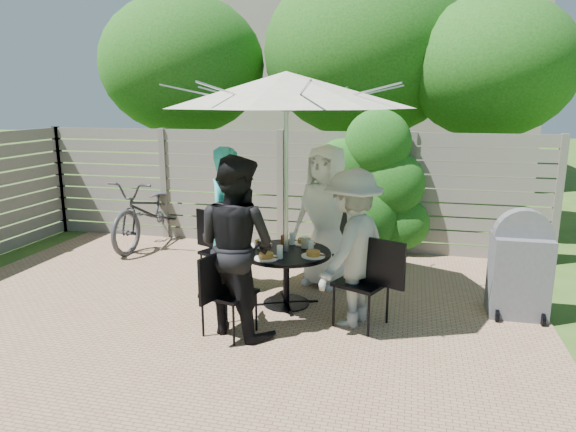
% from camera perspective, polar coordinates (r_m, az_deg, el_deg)
% --- Properties ---
extents(backyard_envelope, '(60.00, 60.00, 5.00)m').
position_cam_1_polar(backyard_envelope, '(15.13, 6.63, 13.86)').
color(backyard_envelope, '#315319').
rests_on(backyard_envelope, ground).
extents(patio_table, '(1.29, 1.29, 0.65)m').
position_cam_1_polar(patio_table, '(5.81, -0.19, -5.75)').
color(patio_table, black).
rests_on(patio_table, ground).
extents(umbrella, '(3.48, 3.48, 2.59)m').
position_cam_1_polar(umbrella, '(5.51, -0.21, 13.84)').
color(umbrella, silver).
rests_on(umbrella, ground).
extents(chair_back, '(0.60, 0.69, 0.92)m').
position_cam_1_polar(chair_back, '(6.62, 4.77, -5.02)').
color(chair_back, black).
rests_on(chair_back, ground).
extents(person_back, '(1.02, 0.85, 1.78)m').
position_cam_1_polar(person_back, '(6.35, 4.22, -0.05)').
color(person_back, silver).
rests_on(person_back, ground).
extents(chair_left, '(0.73, 0.61, 0.96)m').
position_cam_1_polar(chair_left, '(6.45, -7.18, -5.49)').
color(chair_left, black).
rests_on(chair_left, ground).
extents(person_left, '(0.64, 0.76, 1.77)m').
position_cam_1_polar(person_left, '(6.20, -6.41, -0.50)').
color(person_left, teal).
rests_on(person_left, ground).
extents(chair_front, '(0.54, 0.69, 0.90)m').
position_cam_1_polar(chair_front, '(5.17, -6.60, -10.36)').
color(chair_front, black).
rests_on(chair_front, ground).
extents(person_front, '(1.06, 0.96, 1.80)m').
position_cam_1_polar(person_front, '(5.06, -5.76, -3.35)').
color(person_front, black).
rests_on(person_front, ground).
extents(chair_right, '(0.74, 0.61, 0.97)m').
position_cam_1_polar(chair_right, '(5.38, 8.25, -9.23)').
color(chair_right, black).
rests_on(chair_right, ground).
extents(person_right, '(0.96, 1.21, 1.64)m').
position_cam_1_polar(person_right, '(5.27, 7.13, -3.61)').
color(person_right, '#9B9C97').
rests_on(person_right, ground).
extents(plate_back, '(0.26, 0.26, 0.06)m').
position_cam_1_polar(plate_back, '(6.02, 1.83, -2.88)').
color(plate_back, white).
rests_on(plate_back, patio_table).
extents(plate_left, '(0.26, 0.26, 0.06)m').
position_cam_1_polar(plate_left, '(5.95, -3.00, -3.09)').
color(plate_left, white).
rests_on(plate_left, patio_table).
extents(plate_front, '(0.26, 0.26, 0.06)m').
position_cam_1_polar(plate_front, '(5.47, -2.43, -4.53)').
color(plate_front, white).
rests_on(plate_front, patio_table).
extents(plate_right, '(0.26, 0.26, 0.06)m').
position_cam_1_polar(plate_right, '(5.54, 2.82, -4.28)').
color(plate_right, white).
rests_on(plate_right, patio_table).
extents(glass_back, '(0.07, 0.07, 0.14)m').
position_cam_1_polar(glass_back, '(5.99, 0.46, -2.52)').
color(glass_back, silver).
rests_on(glass_back, patio_table).
extents(glass_left, '(0.07, 0.07, 0.14)m').
position_cam_1_polar(glass_left, '(5.80, -2.88, -3.04)').
color(glass_left, silver).
rests_on(glass_left, patio_table).
extents(glass_front, '(0.07, 0.07, 0.14)m').
position_cam_1_polar(glass_front, '(5.47, -0.91, -4.02)').
color(glass_front, silver).
rests_on(glass_front, patio_table).
extents(glass_right, '(0.07, 0.07, 0.14)m').
position_cam_1_polar(glass_right, '(5.67, 2.56, -3.42)').
color(glass_right, silver).
rests_on(glass_right, patio_table).
extents(syrup_jug, '(0.09, 0.09, 0.16)m').
position_cam_1_polar(syrup_jug, '(5.80, -0.38, -2.93)').
color(syrup_jug, '#59280C').
rests_on(syrup_jug, patio_table).
extents(coffee_cup, '(0.08, 0.08, 0.12)m').
position_cam_1_polar(coffee_cup, '(5.85, 1.87, -3.00)').
color(coffee_cup, '#C6B293').
rests_on(coffee_cup, patio_table).
extents(bicycle, '(0.84, 2.12, 1.10)m').
position_cam_1_polar(bicycle, '(8.55, -14.94, 0.52)').
color(bicycle, '#333338').
rests_on(bicycle, ground).
extents(bbq_grill, '(0.59, 0.46, 1.19)m').
position_cam_1_polar(bbq_grill, '(6.03, 24.32, -5.32)').
color(bbq_grill, '#5C5C61').
rests_on(bbq_grill, ground).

